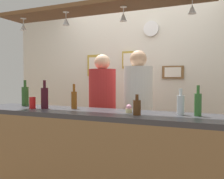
% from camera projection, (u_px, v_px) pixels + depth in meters
% --- Properties ---
extents(back_wall, '(4.40, 0.06, 2.60)m').
position_uv_depth(back_wall, '(138.00, 83.00, 3.71)').
color(back_wall, silver).
rests_on(back_wall, ground_plane).
extents(bar_counter, '(2.70, 0.55, 1.05)m').
position_uv_depth(bar_counter, '(86.00, 150.00, 2.26)').
color(bar_counter, '#38383D').
rests_on(bar_counter, ground_plane).
extents(overhead_glass_rack, '(2.20, 0.36, 0.04)m').
position_uv_depth(overhead_glass_rack, '(96.00, 8.00, 2.39)').
color(overhead_glass_rack, brown).
extents(hanging_wineglass_far_left, '(0.07, 0.07, 0.13)m').
position_uv_depth(hanging_wineglass_far_left, '(24.00, 26.00, 2.72)').
color(hanging_wineglass_far_left, silver).
rests_on(hanging_wineglass_far_left, overhead_glass_rack).
extents(hanging_wineglass_left, '(0.07, 0.07, 0.13)m').
position_uv_depth(hanging_wineglass_left, '(66.00, 21.00, 2.47)').
color(hanging_wineglass_left, silver).
rests_on(hanging_wineglass_left, overhead_glass_rack).
extents(hanging_wineglass_center_left, '(0.07, 0.07, 0.13)m').
position_uv_depth(hanging_wineglass_center_left, '(123.00, 16.00, 2.29)').
color(hanging_wineglass_center_left, silver).
rests_on(hanging_wineglass_center_left, overhead_glass_rack).
extents(hanging_wineglass_center, '(0.07, 0.07, 0.13)m').
position_uv_depth(hanging_wineglass_center, '(192.00, 9.00, 2.04)').
color(hanging_wineglass_center, silver).
rests_on(hanging_wineglass_center, overhead_glass_rack).
extents(person_left_red_shirt, '(0.34, 0.34, 1.67)m').
position_uv_depth(person_left_red_shirt, '(102.00, 107.00, 3.11)').
color(person_left_red_shirt, '#2D334C').
rests_on(person_left_red_shirt, ground_plane).
extents(person_right_white_patterned_shirt, '(0.34, 0.34, 1.70)m').
position_uv_depth(person_right_white_patterned_shirt, '(138.00, 107.00, 2.92)').
color(person_right_white_patterned_shirt, '#2D334C').
rests_on(person_right_white_patterned_shirt, ground_plane).
extents(bottle_soda_clear, '(0.06, 0.06, 0.23)m').
position_uv_depth(bottle_soda_clear, '(181.00, 104.00, 2.15)').
color(bottle_soda_clear, silver).
rests_on(bottle_soda_clear, bar_counter).
extents(bottle_beer_brown_stubby, '(0.07, 0.07, 0.18)m').
position_uv_depth(bottle_beer_brown_stubby, '(137.00, 107.00, 2.13)').
color(bottle_beer_brown_stubby, '#512D14').
rests_on(bottle_beer_brown_stubby, bar_counter).
extents(bottle_beer_amber_tall, '(0.06, 0.06, 0.26)m').
position_uv_depth(bottle_beer_amber_tall, '(74.00, 99.00, 2.59)').
color(bottle_beer_amber_tall, brown).
rests_on(bottle_beer_amber_tall, bar_counter).
extents(bottle_beer_green_import, '(0.06, 0.06, 0.26)m').
position_uv_depth(bottle_beer_green_import, '(198.00, 104.00, 2.08)').
color(bottle_beer_green_import, '#336B2D').
rests_on(bottle_beer_green_import, bar_counter).
extents(bottle_wine_dark_red, '(0.08, 0.08, 0.30)m').
position_uv_depth(bottle_wine_dark_red, '(45.00, 97.00, 2.59)').
color(bottle_wine_dark_red, '#380F19').
rests_on(bottle_wine_dark_red, bar_counter).
extents(bottle_champagne_green, '(0.08, 0.08, 0.30)m').
position_uv_depth(bottle_champagne_green, '(25.00, 96.00, 2.89)').
color(bottle_champagne_green, '#2D5623').
rests_on(bottle_champagne_green, bar_counter).
extents(drink_can, '(0.07, 0.07, 0.12)m').
position_uv_depth(drink_can, '(32.00, 103.00, 2.61)').
color(drink_can, red).
rests_on(drink_can, bar_counter).
extents(cupcake, '(0.06, 0.06, 0.08)m').
position_uv_depth(cupcake, '(129.00, 109.00, 2.27)').
color(cupcake, beige).
rests_on(cupcake, bar_counter).
extents(picture_frame_crest, '(0.18, 0.02, 0.26)m').
position_uv_depth(picture_frame_crest, '(128.00, 60.00, 3.71)').
color(picture_frame_crest, '#B29338').
rests_on(picture_frame_crest, back_wall).
extents(picture_frame_caricature, '(0.26, 0.02, 0.34)m').
position_uv_depth(picture_frame_caricature, '(95.00, 65.00, 3.94)').
color(picture_frame_caricature, '#B29338').
rests_on(picture_frame_caricature, back_wall).
extents(picture_frame_lower_pair, '(0.30, 0.02, 0.18)m').
position_uv_depth(picture_frame_lower_pair, '(173.00, 72.00, 3.46)').
color(picture_frame_lower_pair, brown).
rests_on(picture_frame_lower_pair, back_wall).
extents(wall_clock, '(0.22, 0.03, 0.22)m').
position_uv_depth(wall_clock, '(151.00, 29.00, 3.55)').
color(wall_clock, white).
rests_on(wall_clock, back_wall).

